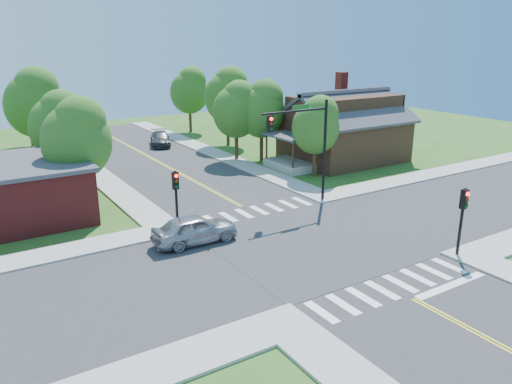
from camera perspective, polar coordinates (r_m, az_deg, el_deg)
ground at (r=28.65m, az=6.09°, el=-5.86°), size 100.00×100.00×0.00m
road_ns at (r=28.64m, az=6.09°, el=-5.82°), size 10.00×90.00×0.04m
road_ew at (r=28.64m, az=6.09°, el=-5.81°), size 90.00×10.00×0.04m
intersection_patch at (r=28.65m, az=6.09°, el=-5.86°), size 10.20×10.20×0.06m
sidewalk_ne at (r=49.93m, az=9.17°, el=4.17°), size 40.00×40.00×0.14m
crosswalk_north at (r=33.36m, az=-0.50°, el=-2.27°), size 8.85×2.00×0.01m
crosswalk_south at (r=24.58m, az=15.21°, el=-10.40°), size 8.85×2.00×0.01m
centerline at (r=28.63m, az=6.10°, el=-5.77°), size 0.30×90.00×0.01m
stop_bar at (r=25.61m, az=21.40°, el=-9.98°), size 4.60×0.45×0.09m
signal_mast_ne at (r=33.78m, az=5.71°, el=6.34°), size 5.30×0.42×7.20m
signal_pole_se at (r=28.04m, az=22.59°, el=-1.85°), size 0.34×0.42×3.80m
signal_pole_nw at (r=29.56m, az=-9.13°, el=0.25°), size 0.34×0.42×3.80m
house_ne at (r=47.67m, az=9.96°, el=7.51°), size 13.05×8.80×7.11m
building_nw at (r=35.06m, az=-27.21°, el=-0.11°), size 10.40×8.40×3.73m
tree_e_a at (r=41.42m, az=6.98°, el=7.75°), size 3.99×3.79×6.78m
tree_e_b at (r=46.69m, az=0.76°, el=9.64°), size 4.49×4.26×7.63m
tree_e_c at (r=53.63m, az=-3.19°, el=11.15°), size 4.94×4.69×8.39m
tree_e_d at (r=61.87m, az=-7.56°, el=11.56°), size 4.66×4.42×7.92m
tree_w_a at (r=34.62m, az=-19.72°, el=6.00°), size 4.53×4.30×7.69m
tree_w_b at (r=41.26m, az=-21.55°, el=7.31°), size 4.41×4.19×7.50m
tree_w_c at (r=49.15m, az=-23.92°, el=9.52°), size 5.21×4.95×8.85m
tree_w_d at (r=58.37m, az=-24.60°, el=9.36°), size 4.23×4.02×7.20m
tree_house at (r=46.81m, az=-2.17°, el=9.56°), size 4.43×4.20×7.52m
tree_bldg at (r=40.25m, az=-19.56°, el=5.99°), size 3.61×3.43×6.13m
car_silver at (r=28.42m, az=-7.02°, el=-4.29°), size 2.17×4.94×1.65m
car_dgrey at (r=54.84m, az=-10.90°, el=5.96°), size 5.20×6.30×1.46m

